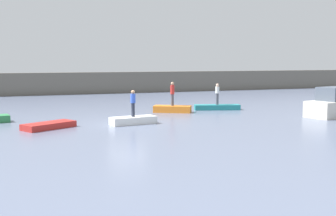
{
  "coord_description": "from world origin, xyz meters",
  "views": [
    {
      "loc": [
        -6.82,
        -26.52,
        4.06
      ],
      "look_at": [
        3.13,
        1.02,
        0.78
      ],
      "focal_mm": 45.92,
      "sensor_mm": 36.0,
      "label": 1
    }
  ],
  "objects_px": {
    "rowboat_teal": "(217,107)",
    "person_white_shirt": "(217,93)",
    "rowboat_white": "(133,120)",
    "person_red_shirt": "(172,92)",
    "rowboat_orange": "(172,109)",
    "rowboat_red": "(49,125)",
    "person_blue_shirt": "(133,102)"
  },
  "relations": [
    {
      "from": "rowboat_white",
      "to": "person_red_shirt",
      "type": "relative_size",
      "value": 1.57
    },
    {
      "from": "rowboat_red",
      "to": "rowboat_orange",
      "type": "xyz_separation_m",
      "value": [
        9.71,
        4.98,
        0.08
      ]
    },
    {
      "from": "rowboat_teal",
      "to": "person_white_shirt",
      "type": "height_order",
      "value": "person_white_shirt"
    },
    {
      "from": "person_blue_shirt",
      "to": "person_red_shirt",
      "type": "height_order",
      "value": "person_red_shirt"
    },
    {
      "from": "rowboat_orange",
      "to": "person_white_shirt",
      "type": "xyz_separation_m",
      "value": [
        4.04,
        0.33,
        1.13
      ]
    },
    {
      "from": "rowboat_white",
      "to": "person_blue_shirt",
      "type": "xyz_separation_m",
      "value": [
        0.0,
        -0.0,
        1.19
      ]
    },
    {
      "from": "rowboat_red",
      "to": "rowboat_orange",
      "type": "distance_m",
      "value": 10.91
    },
    {
      "from": "rowboat_red",
      "to": "rowboat_white",
      "type": "height_order",
      "value": "rowboat_white"
    },
    {
      "from": "rowboat_white",
      "to": "person_red_shirt",
      "type": "height_order",
      "value": "person_red_shirt"
    },
    {
      "from": "rowboat_teal",
      "to": "person_red_shirt",
      "type": "distance_m",
      "value": 4.27
    },
    {
      "from": "rowboat_teal",
      "to": "person_blue_shirt",
      "type": "distance_m",
      "value": 10.16
    },
    {
      "from": "rowboat_orange",
      "to": "person_blue_shirt",
      "type": "height_order",
      "value": "person_blue_shirt"
    },
    {
      "from": "rowboat_red",
      "to": "person_blue_shirt",
      "type": "bearing_deg",
      "value": -30.93
    },
    {
      "from": "rowboat_teal",
      "to": "person_blue_shirt",
      "type": "bearing_deg",
      "value": -132.32
    },
    {
      "from": "person_white_shirt",
      "to": "person_blue_shirt",
      "type": "distance_m",
      "value": 10.09
    },
    {
      "from": "person_red_shirt",
      "to": "rowboat_orange",
      "type": "bearing_deg",
      "value": 0.0
    },
    {
      "from": "rowboat_orange",
      "to": "rowboat_white",
      "type": "bearing_deg",
      "value": -102.96
    },
    {
      "from": "rowboat_red",
      "to": "rowboat_teal",
      "type": "height_order",
      "value": "rowboat_teal"
    },
    {
      "from": "person_white_shirt",
      "to": "rowboat_orange",
      "type": "bearing_deg",
      "value": -175.39
    },
    {
      "from": "rowboat_red",
      "to": "rowboat_white",
      "type": "bearing_deg",
      "value": -30.93
    },
    {
      "from": "rowboat_red",
      "to": "person_blue_shirt",
      "type": "height_order",
      "value": "person_blue_shirt"
    },
    {
      "from": "rowboat_red",
      "to": "person_red_shirt",
      "type": "bearing_deg",
      "value": -3.52
    },
    {
      "from": "rowboat_orange",
      "to": "rowboat_teal",
      "type": "bearing_deg",
      "value": 33.78
    },
    {
      "from": "person_white_shirt",
      "to": "person_red_shirt",
      "type": "xyz_separation_m",
      "value": [
        -4.04,
        -0.33,
        0.17
      ]
    },
    {
      "from": "rowboat_white",
      "to": "rowboat_orange",
      "type": "bearing_deg",
      "value": 39.47
    },
    {
      "from": "rowboat_teal",
      "to": "rowboat_red",
      "type": "bearing_deg",
      "value": -143.11
    },
    {
      "from": "rowboat_red",
      "to": "rowboat_white",
      "type": "distance_m",
      "value": 5.19
    },
    {
      "from": "rowboat_teal",
      "to": "person_white_shirt",
      "type": "xyz_separation_m",
      "value": [
        0.0,
        0.0,
        1.18
      ]
    },
    {
      "from": "rowboat_white",
      "to": "person_red_shirt",
      "type": "xyz_separation_m",
      "value": [
        4.53,
        5.0,
        1.32
      ]
    },
    {
      "from": "rowboat_white",
      "to": "rowboat_orange",
      "type": "xyz_separation_m",
      "value": [
        4.53,
        5.0,
        0.02
      ]
    },
    {
      "from": "rowboat_red",
      "to": "person_red_shirt",
      "type": "relative_size",
      "value": 1.69
    },
    {
      "from": "rowboat_orange",
      "to": "person_white_shirt",
      "type": "height_order",
      "value": "person_white_shirt"
    }
  ]
}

